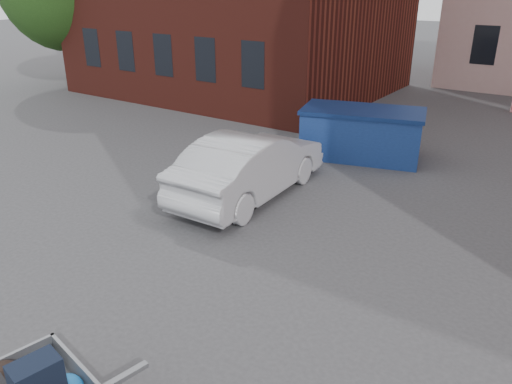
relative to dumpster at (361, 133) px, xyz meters
The scene contains 3 objects.
ground 7.02m from the dumpster, 84.55° to the right, with size 120.00×120.00×0.00m, color #38383A.
dumpster is the anchor object (origin of this frame).
silver_car 4.02m from the dumpster, 103.84° to the right, with size 1.53×4.40×1.45m, color #BABCC2.
Camera 1 is at (4.41, -5.49, 4.50)m, focal length 35.00 mm.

